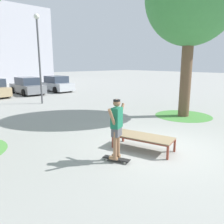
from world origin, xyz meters
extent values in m
plane|color=#999993|center=(0.00, 0.00, 0.00)|extent=(120.00, 120.00, 0.00)
cube|color=brown|center=(-1.22, 1.00, 0.19)|extent=(0.07, 0.07, 0.38)
cube|color=brown|center=(-0.55, 1.20, 0.19)|extent=(0.07, 0.07, 0.38)
cube|color=brown|center=(-0.69, -0.76, 0.19)|extent=(0.07, 0.07, 0.38)
cube|color=brown|center=(-0.02, -0.56, 0.19)|extent=(0.07, 0.07, 0.38)
cylinder|color=brown|center=(-0.96, 0.12, 0.41)|extent=(0.60, 1.83, 0.05)
cylinder|color=brown|center=(-0.29, 0.32, 0.41)|extent=(0.60, 1.83, 0.05)
cylinder|color=brown|center=(-0.89, 1.10, 0.41)|extent=(0.74, 0.27, 0.05)
cylinder|color=brown|center=(-0.35, -0.66, 0.41)|extent=(0.74, 0.27, 0.05)
cube|color=#847051|center=(-0.62, 0.22, 0.45)|extent=(1.28, 2.04, 0.03)
cube|color=black|center=(-1.86, 0.14, 0.08)|extent=(0.50, 0.81, 0.02)
cylinder|color=silver|center=(-2.04, 0.37, 0.03)|extent=(0.05, 0.06, 0.06)
cylinder|color=silver|center=(-1.90, 0.43, 0.03)|extent=(0.05, 0.06, 0.06)
cylinder|color=silver|center=(-1.82, -0.15, 0.03)|extent=(0.05, 0.06, 0.06)
cylinder|color=silver|center=(-1.69, -0.09, 0.03)|extent=(0.05, 0.06, 0.06)
cylinder|color=#8E6647|center=(-1.96, 0.10, 0.50)|extent=(0.11, 0.11, 0.82)
cube|color=#99704C|center=(-1.98, 0.15, 0.13)|extent=(0.19, 0.26, 0.07)
cylinder|color=#8E6647|center=(-1.77, 0.18, 0.50)|extent=(0.11, 0.11, 0.82)
cube|color=#99704C|center=(-1.79, 0.22, 0.13)|extent=(0.19, 0.26, 0.07)
cube|color=#4C4C51|center=(-1.86, 0.14, 0.88)|extent=(0.35, 0.30, 0.24)
cube|color=#196647|center=(-1.86, 0.14, 1.28)|extent=(0.42, 0.34, 0.56)
cylinder|color=#8E6647|center=(-2.14, 0.02, 1.35)|extent=(0.40, 0.23, 0.52)
cylinder|color=#8E6647|center=(-1.59, 0.26, 1.35)|extent=(0.40, 0.23, 0.52)
sphere|color=#8E6647|center=(-1.86, 0.14, 1.69)|extent=(0.20, 0.20, 0.20)
cylinder|color=black|center=(-1.86, 0.14, 1.76)|extent=(0.19, 0.19, 0.05)
cylinder|color=brown|center=(4.62, 1.92, 1.99)|extent=(0.56, 0.56, 3.98)
cylinder|color=#47893D|center=(4.62, 1.92, 0.00)|extent=(2.92, 2.92, 0.01)
cylinder|color=black|center=(-0.07, 14.92, 0.30)|extent=(0.25, 0.61, 0.60)
cube|color=slate|center=(1.91, 16.01, 0.51)|extent=(1.75, 4.22, 0.70)
cube|color=#2D3847|center=(1.91, 15.86, 1.18)|extent=(1.58, 2.12, 0.64)
cylinder|color=black|center=(1.05, 17.30, 0.30)|extent=(0.23, 0.60, 0.60)
cylinder|color=black|center=(2.75, 17.32, 0.30)|extent=(0.23, 0.60, 0.60)
cylinder|color=black|center=(1.08, 14.70, 0.30)|extent=(0.23, 0.60, 0.60)
cylinder|color=black|center=(2.78, 14.71, 0.30)|extent=(0.23, 0.60, 0.60)
cube|color=#B7BABF|center=(4.80, 16.12, 0.51)|extent=(1.89, 4.27, 0.70)
cube|color=#2D3847|center=(4.81, 15.97, 1.18)|extent=(1.66, 2.17, 0.64)
cylinder|color=black|center=(3.89, 17.38, 0.30)|extent=(0.25, 0.61, 0.60)
cylinder|color=black|center=(5.59, 17.46, 0.30)|extent=(0.25, 0.61, 0.60)
cylinder|color=black|center=(4.01, 14.78, 0.30)|extent=(0.25, 0.61, 0.60)
cylinder|color=black|center=(5.71, 14.86, 0.30)|extent=(0.25, 0.61, 0.60)
cylinder|color=#4C4C51|center=(0.71, 10.45, 2.75)|extent=(0.12, 0.12, 5.50)
sphere|color=silver|center=(0.71, 10.45, 5.65)|extent=(0.36, 0.36, 0.36)
camera|label=1|loc=(-5.95, -4.23, 2.74)|focal=36.18mm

